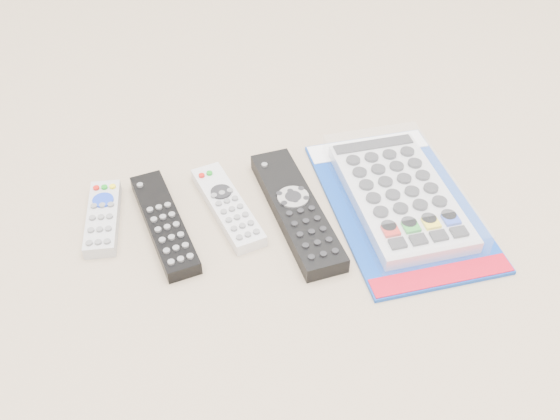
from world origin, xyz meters
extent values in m
plane|color=tan|center=(0.00, 0.00, 0.00)|extent=(5.00, 5.00, 0.00)
cube|color=#AEAEB0|center=(-0.22, 0.04, 0.01)|extent=(0.06, 0.14, 0.02)
cylinder|color=#1937C1|center=(-0.21, 0.06, 0.02)|extent=(0.03, 0.03, 0.00)
cube|color=black|center=(-0.14, 0.01, 0.01)|extent=(0.07, 0.20, 0.02)
cube|color=silver|center=(-0.05, 0.02, 0.01)|extent=(0.08, 0.18, 0.02)
cylinder|color=black|center=(-0.05, 0.04, 0.02)|extent=(0.03, 0.03, 0.00)
cube|color=black|center=(0.04, -0.01, 0.01)|extent=(0.08, 0.25, 0.02)
cylinder|color=silver|center=(0.04, 0.00, 0.02)|extent=(0.05, 0.05, 0.00)
cube|color=#0E3A9F|center=(0.19, -0.03, 0.00)|extent=(0.19, 0.32, 0.01)
cube|color=white|center=(0.19, 0.10, 0.01)|extent=(0.19, 0.04, 0.00)
cube|color=#B50C21|center=(0.19, -0.17, 0.01)|extent=(0.19, 0.03, 0.00)
cube|color=silver|center=(0.19, -0.03, 0.02)|extent=(0.13, 0.24, 0.02)
cube|color=white|center=(0.19, -0.03, 0.02)|extent=(0.15, 0.26, 0.04)
camera|label=1|loc=(-0.14, -0.62, 0.61)|focal=40.00mm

